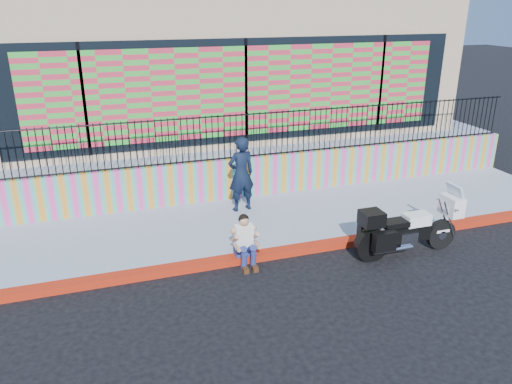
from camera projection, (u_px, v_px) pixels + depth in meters
name	position (u px, v px, depth m)	size (l,w,h in m)	color
ground	(302.00, 252.00, 10.94)	(90.00, 90.00, 0.00)	black
red_curb	(303.00, 249.00, 10.91)	(16.00, 0.30, 0.15)	#AA210C
sidewalk	(276.00, 220.00, 12.38)	(16.00, 3.00, 0.15)	#8790A2
mural_wall	(256.00, 176.00, 13.57)	(16.00, 0.20, 1.10)	#FD429E
metal_fence	(256.00, 135.00, 13.16)	(15.80, 0.04, 1.20)	black
elevated_platform	(212.00, 134.00, 18.12)	(16.00, 10.00, 1.25)	#8790A2
storefront_building	(211.00, 61.00, 16.99)	(14.00, 8.06, 4.00)	tan
police_motorcycle	(406.00, 228.00, 10.63)	(2.41, 0.80, 1.50)	black
police_officer	(241.00, 174.00, 12.45)	(0.70, 0.46, 1.92)	black
seated_man	(246.00, 245.00, 10.25)	(0.54, 0.71, 1.06)	navy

